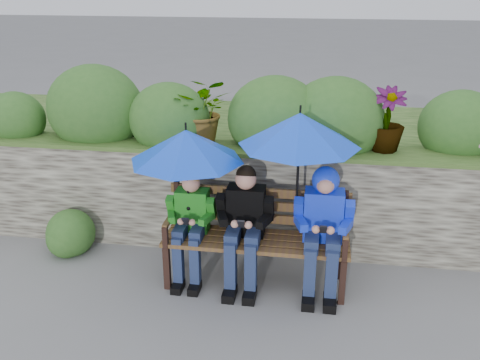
% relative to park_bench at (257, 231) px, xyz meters
% --- Properties ---
extents(ground, '(60.00, 60.00, 0.00)m').
position_rel_park_bench_xyz_m(ground, '(-0.15, -0.12, -0.48)').
color(ground, slate).
rests_on(ground, ground).
extents(garden_backdrop, '(8.00, 2.84, 1.77)m').
position_rel_park_bench_xyz_m(garden_backdrop, '(-0.15, 1.48, 0.12)').
color(garden_backdrop, '#3D3830').
rests_on(garden_backdrop, ground).
extents(park_bench, '(1.59, 0.47, 0.84)m').
position_rel_park_bench_xyz_m(park_bench, '(0.00, 0.00, 0.00)').
color(park_bench, black).
rests_on(park_bench, ground).
extents(boy_left, '(0.42, 0.49, 0.98)m').
position_rel_park_bench_xyz_m(boy_left, '(-0.57, -0.06, 0.08)').
color(boy_left, '#217A1B').
rests_on(boy_left, ground).
extents(boy_middle, '(0.48, 0.56, 1.07)m').
position_rel_park_bench_xyz_m(boy_middle, '(-0.10, -0.07, 0.12)').
color(boy_middle, black).
rests_on(boy_middle, ground).
extents(boy_right, '(0.49, 0.60, 1.09)m').
position_rel_park_bench_xyz_m(boy_right, '(0.56, -0.06, 0.17)').
color(boy_right, '#0028D1').
rests_on(boy_right, ground).
extents(umbrella_left, '(0.96, 0.96, 0.78)m').
position_rel_park_bench_xyz_m(umbrella_left, '(-0.59, -0.04, 0.76)').
color(umbrella_left, blue).
rests_on(umbrella_left, ground).
extents(umbrella_right, '(0.99, 0.99, 0.93)m').
position_rel_park_bench_xyz_m(umbrella_right, '(0.33, -0.02, 0.93)').
color(umbrella_right, blue).
rests_on(umbrella_right, ground).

